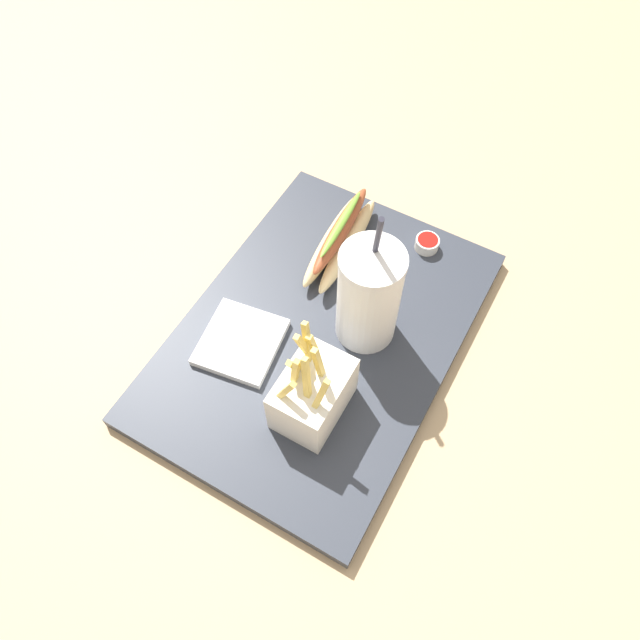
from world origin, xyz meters
The scene contains 7 objects.
ground_plane centered at (0.00, 0.00, -0.01)m, with size 2.40×2.40×0.02m, color tan.
food_tray centered at (0.00, 0.00, 0.01)m, with size 0.49×0.35×0.02m, color #2D333D.
soda_cup centered at (0.03, -0.05, 0.10)m, with size 0.08×0.08×0.23m.
fries_basket centered at (-0.10, -0.05, 0.06)m, with size 0.10×0.07×0.14m.
hot_dog_1 centered at (0.14, 0.04, 0.04)m, with size 0.19×0.06×0.06m.
ketchup_cup_1 centered at (0.20, -0.07, 0.03)m, with size 0.04×0.04×0.02m.
napkin_stack centered at (-0.07, 0.08, 0.03)m, with size 0.11×0.10×0.01m, color white.
Camera 1 is at (-0.37, -0.21, 0.74)m, focal length 34.63 mm.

